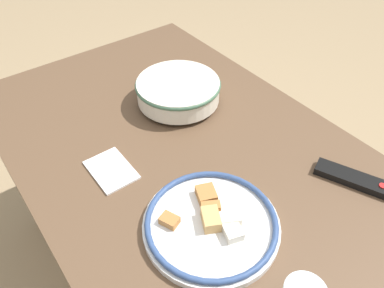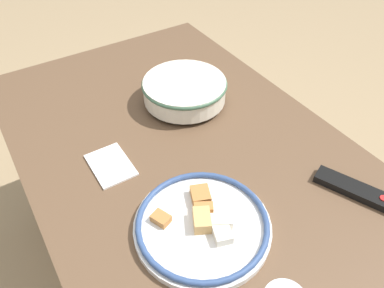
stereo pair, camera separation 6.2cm
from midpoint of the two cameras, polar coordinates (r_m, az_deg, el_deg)
ground_plane at (r=1.60m, az=2.18°, el=-21.06°), size 8.00×8.00×0.00m
dining_table at (r=1.07m, az=3.06°, el=-6.15°), size 1.53×0.86×0.71m
noodle_bowl at (r=1.20m, az=0.35°, el=8.19°), size 0.27×0.27×0.08m
food_plate at (r=0.88m, az=3.69°, el=-12.14°), size 0.32×0.32×0.05m
tv_remote at (r=1.04m, az=25.05°, el=-6.30°), size 0.20×0.12×0.02m
folded_napkin at (r=1.03m, az=-10.61°, el=-3.22°), size 0.14×0.10×0.01m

